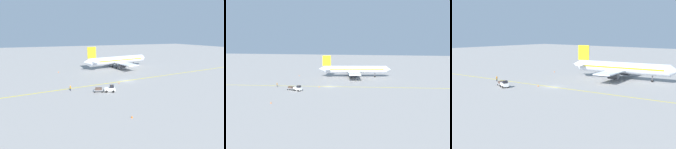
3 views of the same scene
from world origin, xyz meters
TOP-DOWN VIEW (x-y plane):
  - ground_plane at (0.00, 0.00)m, footprint 400.00×400.00m
  - apron_yellow_centreline at (0.00, 0.00)m, footprint 11.64×119.51m
  - airplane_at_gate at (-24.11, 7.29)m, footprint 28.47×35.46m
  - baggage_tug_white at (9.27, -9.55)m, footprint 2.55×3.33m
  - baggage_cart_trailing at (8.14, -12.65)m, footprint 2.21×2.92m
  - ground_crew_worker at (4.06, -19.89)m, footprint 0.57×0.29m
  - traffic_cone_mid_apron at (2.21, -3.62)m, footprint 0.32×0.32m
  - traffic_cone_by_wingtip at (-23.05, -20.68)m, footprint 0.32×0.32m

SIDE VIEW (x-z plane):
  - ground_plane at x=0.00m, z-range 0.00..0.00m
  - apron_yellow_centreline at x=0.00m, z-range 0.00..0.01m
  - traffic_cone_mid_apron at x=2.21m, z-range 0.00..0.55m
  - traffic_cone_by_wingtip at x=-23.05m, z-range 0.00..0.55m
  - baggage_cart_trailing at x=8.14m, z-range 0.14..1.38m
  - baggage_tug_white at x=9.27m, z-range -0.15..1.96m
  - ground_crew_worker at x=4.06m, z-range 0.07..1.75m
  - airplane_at_gate at x=-24.11m, z-range -1.59..9.01m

